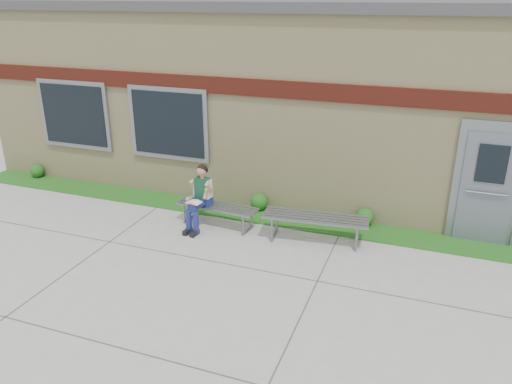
% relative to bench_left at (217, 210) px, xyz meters
% --- Properties ---
extents(ground, '(80.00, 80.00, 0.00)m').
position_rel_bench_left_xyz_m(ground, '(1.39, -1.87, -0.33)').
color(ground, '#9E9E99').
rests_on(ground, ground).
extents(grass_strip, '(16.00, 0.80, 0.02)m').
position_rel_bench_left_xyz_m(grass_strip, '(1.39, 0.73, -0.32)').
color(grass_strip, '#1E5416').
rests_on(grass_strip, ground).
extents(school_building, '(16.20, 6.22, 4.20)m').
position_rel_bench_left_xyz_m(school_building, '(1.39, 4.11, 1.77)').
color(school_building, beige).
rests_on(school_building, ground).
extents(bench_left, '(1.69, 0.59, 0.43)m').
position_rel_bench_left_xyz_m(bench_left, '(0.00, 0.00, 0.00)').
color(bench_left, slate).
rests_on(bench_left, ground).
extents(bench_right, '(1.99, 0.74, 0.51)m').
position_rel_bench_left_xyz_m(bench_right, '(2.00, 0.00, 0.06)').
color(bench_right, slate).
rests_on(bench_right, ground).
extents(girl, '(0.45, 0.78, 1.27)m').
position_rel_bench_left_xyz_m(girl, '(-0.28, -0.19, 0.33)').
color(girl, navy).
rests_on(girl, ground).
extents(shrub_west, '(0.33, 0.33, 0.33)m').
position_rel_bench_left_xyz_m(shrub_west, '(-5.42, 0.98, -0.15)').
color(shrub_west, '#1E5416').
rests_on(shrub_west, grass_strip).
extents(shrub_mid, '(0.37, 0.37, 0.37)m').
position_rel_bench_left_xyz_m(shrub_mid, '(0.54, 0.98, -0.13)').
color(shrub_mid, '#1E5416').
rests_on(shrub_mid, grass_strip).
extents(shrub_east, '(0.36, 0.36, 0.36)m').
position_rel_bench_left_xyz_m(shrub_east, '(2.78, 0.98, -0.13)').
color(shrub_east, '#1E5416').
rests_on(shrub_east, grass_strip).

